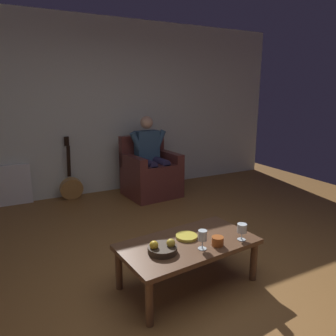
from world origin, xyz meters
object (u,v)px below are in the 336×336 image
coffee_table (188,247)px  wine_glass_near (203,237)px  person_seated (151,154)px  wine_glass_far (242,229)px  fruit_bowl (162,248)px  armchair (150,174)px  decorative_dish (187,237)px  guitar (71,186)px  candle_jar (218,241)px

coffee_table → wine_glass_near: bearing=103.2°
person_seated → wine_glass_far: person_seated is taller
coffee_table → fruit_bowl: fruit_bowl is taller
armchair → decorative_dish: (0.69, 2.30, 0.06)m
guitar → fruit_bowl: (-0.18, 2.80, 0.22)m
person_seated → candle_jar: 2.58m
guitar → fruit_bowl: bearing=93.7°
armchair → decorative_dish: bearing=68.1°
wine_glass_near → armchair: bearing=-105.0°
wine_glass_far → decorative_dish: size_ratio=0.77×
wine_glass_far → decorative_dish: 0.47m
coffee_table → decorative_dish: decorative_dish is taller
armchair → person_seated: (-0.00, 0.03, 0.34)m
guitar → wine_glass_far: 3.06m
guitar → wine_glass_far: guitar is taller
person_seated → coffee_table: 2.47m
fruit_bowl → person_seated: bearing=-112.3°
armchair → person_seated: size_ratio=0.75×
fruit_bowl → coffee_table: bearing=-167.2°
wine_glass_far → fruit_bowl: (0.69, -0.11, -0.06)m
decorative_dish → person_seated: bearing=-106.9°
coffee_table → wine_glass_far: bearing=157.5°
wine_glass_far → decorative_dish: wine_glass_far is taller
armchair → coffee_table: armchair is taller
guitar → coffee_table: bearing=99.4°
wine_glass_near → candle_jar: bearing=178.0°
wine_glass_near → decorative_dish: 0.25m
decorative_dish → candle_jar: size_ratio=1.89×
armchair → fruit_bowl: (0.99, 2.43, 0.09)m
person_seated → decorative_dish: size_ratio=6.70×
coffee_table → decorative_dish: (-0.03, -0.07, 0.06)m
coffee_table → guitar: 2.78m
wine_glass_far → guitar: bearing=-73.3°
person_seated → guitar: 1.32m
fruit_bowl → decorative_dish: fruit_bowl is taller
armchair → fruit_bowl: armchair is taller
armchair → candle_jar: armchair is taller
person_seated → guitar: person_seated is taller
person_seated → candle_jar: size_ratio=12.63×
armchair → wine_glass_far: bearing=78.2°
armchair → guitar: bearing=-22.7°
guitar → wine_glass_near: guitar is taller
guitar → wine_glass_far: bearing=106.7°
armchair → guitar: size_ratio=0.97×
coffee_table → candle_jar: 0.26m
armchair → fruit_bowl: size_ratio=4.03×
guitar → decorative_dish: size_ratio=5.16×
armchair → person_seated: person_seated is taller
person_seated → guitar: (1.17, -0.40, -0.47)m
wine_glass_near → fruit_bowl: bearing=-17.4°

